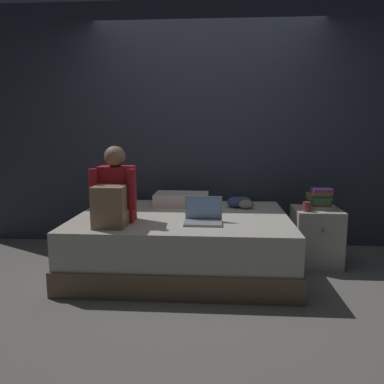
{
  "coord_description": "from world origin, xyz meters",
  "views": [
    {
      "loc": [
        0.13,
        -3.18,
        1.31
      ],
      "look_at": [
        -0.1,
        0.1,
        0.78
      ],
      "focal_mm": 35.57,
      "sensor_mm": 36.0,
      "label": 1
    }
  ],
  "objects_px": {
    "nightstand": "(316,236)",
    "mug": "(307,207)",
    "clothes_pile": "(241,202)",
    "pillow": "(182,199)",
    "laptop": "(203,216)",
    "person_sitting": "(114,194)",
    "bed": "(183,242)",
    "book_stack": "(320,198)"
  },
  "relations": [
    {
      "from": "nightstand",
      "to": "laptop",
      "type": "xyz_separation_m",
      "value": [
        -1.09,
        -0.52,
        0.3
      ]
    },
    {
      "from": "bed",
      "to": "laptop",
      "type": "bearing_deg",
      "value": -55.46
    },
    {
      "from": "nightstand",
      "to": "laptop",
      "type": "height_order",
      "value": "laptop"
    },
    {
      "from": "laptop",
      "to": "nightstand",
      "type": "bearing_deg",
      "value": 25.29
    },
    {
      "from": "laptop",
      "to": "person_sitting",
      "type": "bearing_deg",
      "value": -175.65
    },
    {
      "from": "clothes_pile",
      "to": "mug",
      "type": "bearing_deg",
      "value": -26.64
    },
    {
      "from": "bed",
      "to": "nightstand",
      "type": "distance_m",
      "value": 1.32
    },
    {
      "from": "bed",
      "to": "pillow",
      "type": "bearing_deg",
      "value": 96.48
    },
    {
      "from": "nightstand",
      "to": "book_stack",
      "type": "xyz_separation_m",
      "value": [
        0.02,
        0.01,
        0.38
      ]
    },
    {
      "from": "person_sitting",
      "to": "laptop",
      "type": "bearing_deg",
      "value": 4.35
    },
    {
      "from": "pillow",
      "to": "mug",
      "type": "xyz_separation_m",
      "value": [
        1.22,
        -0.36,
        0.01
      ]
    },
    {
      "from": "nightstand",
      "to": "book_stack",
      "type": "distance_m",
      "value": 0.38
    },
    {
      "from": "pillow",
      "to": "clothes_pile",
      "type": "xyz_separation_m",
      "value": [
        0.62,
        -0.05,
        -0.01
      ]
    },
    {
      "from": "laptop",
      "to": "clothes_pile",
      "type": "xyz_separation_m",
      "value": [
        0.36,
        0.7,
        -0.0
      ]
    },
    {
      "from": "person_sitting",
      "to": "bed",
      "type": "bearing_deg",
      "value": 33.37
    },
    {
      "from": "nightstand",
      "to": "mug",
      "type": "bearing_deg",
      "value": -137.31
    },
    {
      "from": "pillow",
      "to": "laptop",
      "type": "bearing_deg",
      "value": -70.98
    },
    {
      "from": "mug",
      "to": "clothes_pile",
      "type": "height_order",
      "value": "mug"
    },
    {
      "from": "bed",
      "to": "person_sitting",
      "type": "distance_m",
      "value": 0.83
    },
    {
      "from": "laptop",
      "to": "mug",
      "type": "height_order",
      "value": "laptop"
    },
    {
      "from": "bed",
      "to": "laptop",
      "type": "relative_size",
      "value": 6.25
    },
    {
      "from": "nightstand",
      "to": "person_sitting",
      "type": "bearing_deg",
      "value": -162.75
    },
    {
      "from": "person_sitting",
      "to": "mug",
      "type": "height_order",
      "value": "person_sitting"
    },
    {
      "from": "clothes_pile",
      "to": "pillow",
      "type": "bearing_deg",
      "value": 174.96
    },
    {
      "from": "laptop",
      "to": "pillow",
      "type": "distance_m",
      "value": 0.8
    },
    {
      "from": "laptop",
      "to": "clothes_pile",
      "type": "distance_m",
      "value": 0.79
    },
    {
      "from": "nightstand",
      "to": "laptop",
      "type": "bearing_deg",
      "value": -154.71
    },
    {
      "from": "laptop",
      "to": "mug",
      "type": "distance_m",
      "value": 1.04
    },
    {
      "from": "mug",
      "to": "clothes_pile",
      "type": "distance_m",
      "value": 0.67
    },
    {
      "from": "laptop",
      "to": "pillow",
      "type": "bearing_deg",
      "value": 109.02
    },
    {
      "from": "nightstand",
      "to": "bed",
      "type": "bearing_deg",
      "value": -170.68
    },
    {
      "from": "bed",
      "to": "laptop",
      "type": "distance_m",
      "value": 0.49
    },
    {
      "from": "book_stack",
      "to": "nightstand",
      "type": "bearing_deg",
      "value": -154.32
    },
    {
      "from": "nightstand",
      "to": "clothes_pile",
      "type": "xyz_separation_m",
      "value": [
        -0.73,
        0.18,
        0.3
      ]
    },
    {
      "from": "nightstand",
      "to": "pillow",
      "type": "xyz_separation_m",
      "value": [
        -1.35,
        0.24,
        0.31
      ]
    },
    {
      "from": "laptop",
      "to": "mug",
      "type": "relative_size",
      "value": 3.56
    },
    {
      "from": "laptop",
      "to": "clothes_pile",
      "type": "height_order",
      "value": "laptop"
    },
    {
      "from": "pillow",
      "to": "clothes_pile",
      "type": "bearing_deg",
      "value": -5.04
    },
    {
      "from": "nightstand",
      "to": "person_sitting",
      "type": "distance_m",
      "value": 2.0
    },
    {
      "from": "laptop",
      "to": "book_stack",
      "type": "height_order",
      "value": "book_stack"
    },
    {
      "from": "bed",
      "to": "person_sitting",
      "type": "height_order",
      "value": "person_sitting"
    },
    {
      "from": "book_stack",
      "to": "mug",
      "type": "height_order",
      "value": "book_stack"
    }
  ]
}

